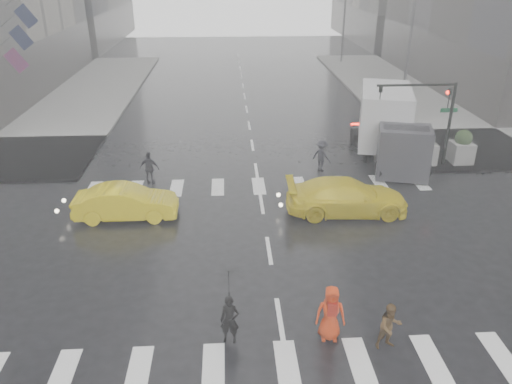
{
  "coord_description": "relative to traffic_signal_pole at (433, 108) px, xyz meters",
  "views": [
    {
      "loc": [
        -1.46,
        -16.21,
        9.96
      ],
      "look_at": [
        -0.37,
        2.0,
        1.53
      ],
      "focal_mm": 35.0,
      "sensor_mm": 36.0,
      "label": 1
    }
  ],
  "objects": [
    {
      "name": "box_truck",
      "position": [
        -1.75,
        1.21,
        -1.24
      ],
      "size": [
        2.62,
        6.99,
        3.71
      ],
      "rotation": [
        0.0,
        0.0,
        -0.26
      ],
      "color": "#BDBDBF",
      "rests_on": "ground"
    },
    {
      "name": "pedestrian_orange",
      "position": [
        -7.66,
        -12.92,
        -2.34
      ],
      "size": [
        0.9,
        0.63,
        1.74
      ],
      "rotation": [
        0.0,
        0.0,
        -0.1
      ],
      "color": "red",
      "rests_on": "ground"
    },
    {
      "name": "ground",
      "position": [
        -9.01,
        -8.01,
        -3.22
      ],
      "size": [
        120.0,
        120.0,
        0.0
      ],
      "primitive_type": "plane",
      "color": "black",
      "rests_on": "ground"
    },
    {
      "name": "pedestrian_black",
      "position": [
        -10.54,
        -12.9,
        -1.55
      ],
      "size": [
        1.1,
        1.12,
        2.43
      ],
      "rotation": [
        0.0,
        0.0,
        -0.16
      ],
      "color": "black",
      "rests_on": "ground"
    },
    {
      "name": "street_lamp_near",
      "position": [
        1.86,
        9.99,
        1.73
      ],
      "size": [
        2.15,
        0.22,
        9.0
      ],
      "color": "#59595B",
      "rests_on": "ground"
    },
    {
      "name": "street_lamp_far",
      "position": [
        1.86,
        29.99,
        1.73
      ],
      "size": [
        2.15,
        0.22,
        9.0
      ],
      "color": "#59595B",
      "rests_on": "ground"
    },
    {
      "name": "traffic_signal_pole",
      "position": [
        0.0,
        0.0,
        0.0
      ],
      "size": [
        4.45,
        0.42,
        4.5
      ],
      "color": "black",
      "rests_on": "ground"
    },
    {
      "name": "planter_mid",
      "position": [
        -0.01,
        0.19,
        -2.23
      ],
      "size": [
        1.1,
        1.1,
        1.8
      ],
      "color": "slate",
      "rests_on": "ground"
    },
    {
      "name": "pedestrian_far_a",
      "position": [
        -14.31,
        -1.41,
        -2.39
      ],
      "size": [
        1.07,
        0.78,
        1.65
      ],
      "primitive_type": "imported",
      "rotation": [
        0.0,
        0.0,
        2.93
      ],
      "color": "black",
      "rests_on": "ground"
    },
    {
      "name": "taxi_mid",
      "position": [
        -14.84,
        -4.96,
        -2.51
      ],
      "size": [
        4.33,
        1.55,
        1.42
      ],
      "primitive_type": "imported",
      "rotation": [
        0.0,
        0.0,
        1.58
      ],
      "color": "yellow",
      "rests_on": "ground"
    },
    {
      "name": "pedestrian_brown",
      "position": [
        -6.07,
        -13.41,
        -2.5
      ],
      "size": [
        0.79,
        0.67,
        1.44
      ],
      "primitive_type": "imported",
      "rotation": [
        0.0,
        0.0,
        0.19
      ],
      "color": "#4F371C",
      "rests_on": "ground"
    },
    {
      "name": "road_markings",
      "position": [
        -9.01,
        -8.01,
        -3.21
      ],
      "size": [
        18.0,
        48.0,
        0.01
      ],
      "primitive_type": null,
      "color": "silver",
      "rests_on": "ground"
    },
    {
      "name": "flag_cluster",
      "position": [
        -24.09,
        10.49,
        2.42
      ],
      "size": [
        2.87,
        3.06,
        4.69
      ],
      "color": "#59595B",
      "rests_on": "ground"
    },
    {
      "name": "planter_west",
      "position": [
        -2.01,
        0.19,
        -2.23
      ],
      "size": [
        1.1,
        1.1,
        1.8
      ],
      "color": "slate",
      "rests_on": "ground"
    },
    {
      "name": "pedestrian_far_b",
      "position": [
        -5.61,
        -0.2,
        -2.39
      ],
      "size": [
        1.19,
        1.17,
        1.66
      ],
      "primitive_type": "imported",
      "rotation": [
        0.0,
        0.0,
        2.38
      ],
      "color": "black",
      "rests_on": "ground"
    },
    {
      "name": "taxi_rear",
      "position": [
        -5.39,
        -5.04,
        -2.46
      ],
      "size": [
        4.68,
        2.25,
        1.52
      ],
      "primitive_type": "imported",
      "rotation": [
        0.0,
        0.0,
        1.54
      ],
      "color": "yellow",
      "rests_on": "ground"
    },
    {
      "name": "planter_east",
      "position": [
        1.99,
        0.19,
        -2.23
      ],
      "size": [
        1.1,
        1.1,
        1.8
      ],
      "color": "slate",
      "rests_on": "ground"
    }
  ]
}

